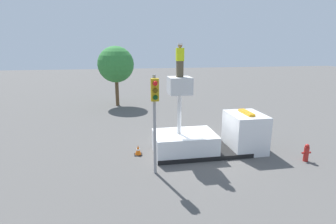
{
  "coord_description": "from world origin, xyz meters",
  "views": [
    {
      "loc": [
        -4.33,
        -13.54,
        5.98
      ],
      "look_at": [
        -2.09,
        -0.99,
        2.77
      ],
      "focal_mm": 28.0,
      "sensor_mm": 36.0,
      "label": 1
    }
  ],
  "objects_px": {
    "worker": "(180,60)",
    "tree_left_bg": "(116,65)",
    "traffic_cone_rear": "(138,150)",
    "traffic_light_pole": "(155,106)",
    "bucket_truck": "(212,137)",
    "fire_hydrant": "(306,153)"
  },
  "relations": [
    {
      "from": "worker",
      "to": "tree_left_bg",
      "type": "relative_size",
      "value": 0.29
    },
    {
      "from": "traffic_cone_rear",
      "to": "traffic_light_pole",
      "type": "bearing_deg",
      "value": -74.85
    },
    {
      "from": "bucket_truck",
      "to": "fire_hydrant",
      "type": "height_order",
      "value": "bucket_truck"
    },
    {
      "from": "worker",
      "to": "traffic_cone_rear",
      "type": "xyz_separation_m",
      "value": [
        -2.29,
        0.35,
        -5.01
      ]
    },
    {
      "from": "fire_hydrant",
      "to": "tree_left_bg",
      "type": "height_order",
      "value": "tree_left_bg"
    },
    {
      "from": "bucket_truck",
      "to": "traffic_light_pole",
      "type": "bearing_deg",
      "value": -148.94
    },
    {
      "from": "bucket_truck",
      "to": "traffic_light_pole",
      "type": "distance_m",
      "value": 4.79
    },
    {
      "from": "fire_hydrant",
      "to": "tree_left_bg",
      "type": "xyz_separation_m",
      "value": [
        -10.02,
        15.64,
        3.72
      ]
    },
    {
      "from": "bucket_truck",
      "to": "tree_left_bg",
      "type": "distance_m",
      "value": 14.98
    },
    {
      "from": "fire_hydrant",
      "to": "traffic_cone_rear",
      "type": "xyz_separation_m",
      "value": [
        -8.78,
        2.41,
        -0.2
      ]
    },
    {
      "from": "bucket_truck",
      "to": "tree_left_bg",
      "type": "bearing_deg",
      "value": 111.86
    },
    {
      "from": "traffic_cone_rear",
      "to": "fire_hydrant",
      "type": "bearing_deg",
      "value": -15.34
    },
    {
      "from": "fire_hydrant",
      "to": "traffic_cone_rear",
      "type": "bearing_deg",
      "value": 164.66
    },
    {
      "from": "traffic_light_pole",
      "to": "traffic_cone_rear",
      "type": "xyz_separation_m",
      "value": [
        -0.67,
        2.48,
        -3.11
      ]
    },
    {
      "from": "worker",
      "to": "fire_hydrant",
      "type": "distance_m",
      "value": 8.34
    },
    {
      "from": "traffic_cone_rear",
      "to": "tree_left_bg",
      "type": "relative_size",
      "value": 0.1
    },
    {
      "from": "worker",
      "to": "traffic_light_pole",
      "type": "bearing_deg",
      "value": -127.21
    },
    {
      "from": "bucket_truck",
      "to": "worker",
      "type": "bearing_deg",
      "value": 180.0
    },
    {
      "from": "bucket_truck",
      "to": "tree_left_bg",
      "type": "relative_size",
      "value": 1.05
    },
    {
      "from": "worker",
      "to": "fire_hydrant",
      "type": "bearing_deg",
      "value": -17.6
    },
    {
      "from": "bucket_truck",
      "to": "worker",
      "type": "relative_size",
      "value": 3.63
    },
    {
      "from": "fire_hydrant",
      "to": "bucket_truck",
      "type": "bearing_deg",
      "value": 155.76
    }
  ]
}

